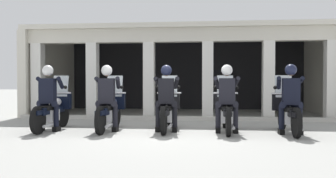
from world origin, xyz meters
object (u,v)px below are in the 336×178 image
at_px(motorcycle_far_right, 288,111).
at_px(police_officer_left, 107,92).
at_px(police_officer_right, 227,93).
at_px(motorcycle_far_left, 54,109).
at_px(police_officer_far_right, 291,93).
at_px(police_officer_far_left, 48,92).
at_px(motorcycle_right, 226,110).
at_px(motorcycle_center, 168,110).
at_px(police_officer_center, 166,92).
at_px(motorcycle_left, 110,110).

bearing_deg(motorcycle_far_right, police_officer_left, -158.05).
height_order(police_officer_left, police_officer_right, same).
bearing_deg(motorcycle_far_left, police_officer_far_right, 12.50).
distance_m(police_officer_far_left, police_officer_left, 1.42).
relative_size(police_officer_far_left, police_officer_far_right, 1.00).
relative_size(motorcycle_far_left, motorcycle_right, 1.00).
height_order(police_officer_left, motorcycle_far_right, police_officer_left).
distance_m(motorcycle_center, police_officer_far_right, 2.89).
bearing_deg(motorcycle_right, police_officer_right, -80.97).
bearing_deg(police_officer_far_left, police_officer_center, 18.74).
xyz_separation_m(police_officer_far_left, police_officer_left, (1.41, 0.10, 0.00)).
bearing_deg(motorcycle_right, motorcycle_far_right, 5.43).
relative_size(motorcycle_center, police_officer_center, 1.29).
bearing_deg(police_officer_center, motorcycle_center, 104.49).
bearing_deg(police_officer_right, motorcycle_far_right, 16.88).
bearing_deg(police_officer_left, police_officer_far_left, -157.78).
xyz_separation_m(motorcycle_left, motorcycle_far_right, (4.24, -0.03, 0.00)).
bearing_deg(motorcycle_far_left, motorcycle_center, 18.74).
height_order(police_officer_far_left, motorcycle_far_right, police_officer_far_left).
relative_size(police_officer_left, police_officer_far_right, 1.00).
relative_size(motorcycle_left, motorcycle_right, 1.00).
xyz_separation_m(motorcycle_center, motorcycle_far_right, (2.82, -0.13, 0.00)).
xyz_separation_m(motorcycle_left, police_officer_center, (1.41, -0.18, 0.44)).
distance_m(motorcycle_right, police_officer_right, 0.52).
bearing_deg(police_officer_center, motorcycle_left, -172.51).
bearing_deg(motorcycle_far_right, motorcycle_center, -164.16).
bearing_deg(motorcycle_center, police_officer_center, -75.51).
distance_m(motorcycle_far_left, police_officer_right, 4.26).
distance_m(police_officer_left, police_officer_center, 1.42).
relative_size(motorcycle_far_left, police_officer_far_left, 1.29).
distance_m(motorcycle_far_left, motorcycle_right, 4.24).
bearing_deg(police_officer_far_left, motorcycle_far_right, 18.25).
height_order(motorcycle_left, motorcycle_right, same).
bearing_deg(police_officer_far_right, police_officer_center, -164.16).
bearing_deg(motorcycle_far_right, motorcycle_left, -161.88).
xyz_separation_m(police_officer_far_left, police_officer_center, (2.82, 0.20, 0.00)).
bearing_deg(police_officer_far_right, police_officer_left, -161.88).
bearing_deg(motorcycle_left, motorcycle_center, 22.41).
xyz_separation_m(motorcycle_far_left, police_officer_far_right, (5.65, -0.21, 0.44)).
bearing_deg(motorcycle_far_left, police_officer_far_left, -75.63).
distance_m(police_officer_left, motorcycle_right, 2.88).
distance_m(police_officer_far_left, police_officer_far_right, 5.65).
xyz_separation_m(motorcycle_far_left, motorcycle_right, (4.24, 0.17, 0.00)).
xyz_separation_m(motorcycle_left, police_officer_right, (2.82, -0.21, 0.44)).
relative_size(police_officer_far_left, police_officer_right, 1.00).
xyz_separation_m(motorcycle_center, police_officer_right, (1.41, -0.32, 0.44)).
distance_m(motorcycle_left, police_officer_center, 1.49).
relative_size(police_officer_left, police_officer_center, 1.00).
relative_size(police_officer_left, police_officer_right, 1.00).
distance_m(police_officer_left, police_officer_right, 2.82).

